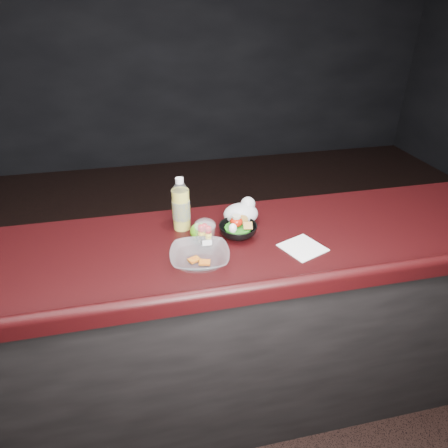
{
  "coord_description": "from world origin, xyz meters",
  "views": [
    {
      "loc": [
        -0.27,
        -1.13,
        1.95
      ],
      "look_at": [
        0.05,
        0.32,
        1.1
      ],
      "focal_mm": 32.0,
      "sensor_mm": 36.0,
      "label": 1
    }
  ],
  "objects_px": {
    "green_apple": "(200,232)",
    "takeout_bowl": "(200,257)",
    "lemonade_bottle": "(181,208)",
    "fruit_cup": "(205,233)",
    "snack_bowl": "(238,229)"
  },
  "relations": [
    {
      "from": "fruit_cup",
      "to": "green_apple",
      "type": "height_order",
      "value": "fruit_cup"
    },
    {
      "from": "snack_bowl",
      "to": "takeout_bowl",
      "type": "relative_size",
      "value": 0.74
    },
    {
      "from": "green_apple",
      "to": "lemonade_bottle",
      "type": "bearing_deg",
      "value": 118.05
    },
    {
      "from": "lemonade_bottle",
      "to": "green_apple",
      "type": "xyz_separation_m",
      "value": [
        0.06,
        -0.12,
        -0.06
      ]
    },
    {
      "from": "snack_bowl",
      "to": "takeout_bowl",
      "type": "bearing_deg",
      "value": -138.61
    },
    {
      "from": "fruit_cup",
      "to": "green_apple",
      "type": "relative_size",
      "value": 1.46
    },
    {
      "from": "fruit_cup",
      "to": "snack_bowl",
      "type": "relative_size",
      "value": 0.66
    },
    {
      "from": "fruit_cup",
      "to": "green_apple",
      "type": "xyz_separation_m",
      "value": [
        -0.01,
        0.06,
        -0.03
      ]
    },
    {
      "from": "lemonade_bottle",
      "to": "snack_bowl",
      "type": "bearing_deg",
      "value": -27.36
    },
    {
      "from": "green_apple",
      "to": "takeout_bowl",
      "type": "xyz_separation_m",
      "value": [
        -0.03,
        -0.18,
        -0.01
      ]
    },
    {
      "from": "snack_bowl",
      "to": "takeout_bowl",
      "type": "height_order",
      "value": "snack_bowl"
    },
    {
      "from": "green_apple",
      "to": "takeout_bowl",
      "type": "bearing_deg",
      "value": -99.46
    },
    {
      "from": "lemonade_bottle",
      "to": "snack_bowl",
      "type": "relative_size",
      "value": 1.27
    },
    {
      "from": "lemonade_bottle",
      "to": "snack_bowl",
      "type": "height_order",
      "value": "lemonade_bottle"
    },
    {
      "from": "lemonade_bottle",
      "to": "takeout_bowl",
      "type": "xyz_separation_m",
      "value": [
        0.03,
        -0.3,
        -0.08
      ]
    }
  ]
}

